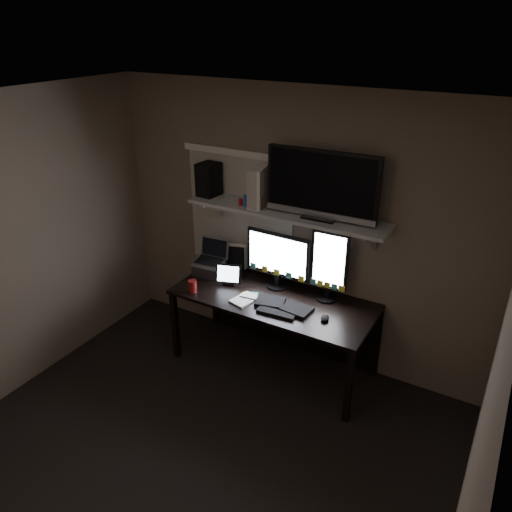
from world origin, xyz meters
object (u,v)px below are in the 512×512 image
Objects in this scene: tv at (322,185)px; game_console at (260,187)px; desk at (279,308)px; mouse at (325,318)px; keyboard at (283,306)px; cup at (193,286)px; monitor_landscape at (278,260)px; monitor_portrait at (329,266)px; speaker at (209,179)px; tablet at (229,275)px; laptop at (209,259)px.

tv is 2.72× the size of game_console.
desk is 1.25m from tv.
desk is at bearing 144.31° from mouse.
desk is 3.54× the size of keyboard.
cup is at bearing -157.16° from tv.
cup is at bearing -172.88° from keyboard.
monitor_landscape is 0.49m from monitor_portrait.
monitor_landscape is 0.80m from cup.
game_console is 1.14× the size of speaker.
desk is 0.55m from tablet.
tv is (0.78, 0.18, 0.93)m from tablet.
tablet is 0.71× the size of laptop.
speaker is (-0.55, 0.01, -0.02)m from game_console.
cup is 0.37× the size of speaker.
monitor_landscape is 1.22× the size of keyboard.
desk is 5.96× the size of speaker.
speaker reaches higher than cup.
mouse is 0.44× the size of tablet.
desk is 5.25× the size of game_console.
cup is at bearing -157.72° from monitor_portrait.
keyboard is 1.34m from speaker.
monitor_landscape is at bearing 1.97° from speaker.
game_console reaches higher than speaker.
monitor_landscape is 5.95× the size of mouse.
mouse is (0.12, -0.32, -0.31)m from monitor_portrait.
laptop is 0.98× the size of game_console.
monitor_portrait is 1.91× the size of game_console.
keyboard is (0.21, -0.30, -0.26)m from monitor_landscape.
keyboard is at bearing -53.14° from monitor_landscape.
tv is at bearing 113.28° from mouse.
laptop is 1.37m from tv.
tv is at bearing 24.66° from cup.
laptop is at bearing 145.15° from tablet.
desk is at bearing -168.78° from monitor_portrait.
speaker is at bearing 103.71° from cup.
mouse is 1.24m from game_console.
monitor_landscape reaches higher than laptop.
game_console reaches higher than tablet.
tablet is (-0.47, -0.11, 0.28)m from desk.
monitor_landscape is 0.70m from laptop.
speaker is (-0.80, 0.10, 1.08)m from desk.
desk is 17.31× the size of mouse.
monitor_landscape is 0.97m from speaker.
monitor_landscape is 1.80× the size of game_console.
cup reaches higher than mouse.
laptop is (-1.28, 0.19, 0.15)m from mouse.
laptop is at bearing -169.41° from monitor_landscape.
tv is at bearing 55.30° from keyboard.
mouse is 1.64m from speaker.
keyboard is at bearing -122.16° from tv.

